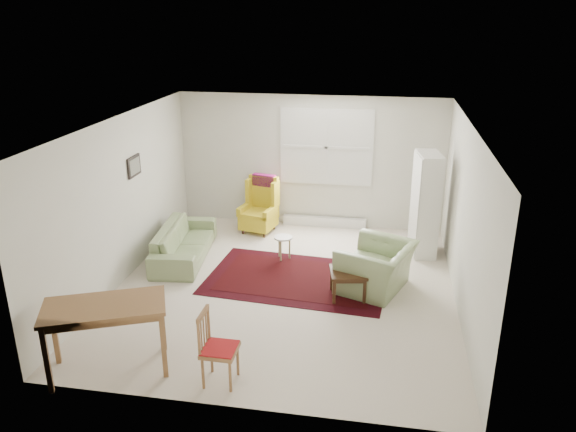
% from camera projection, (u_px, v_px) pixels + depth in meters
% --- Properties ---
extents(room, '(5.04, 5.54, 2.51)m').
position_uv_depth(room, '(288.00, 205.00, 8.22)').
color(room, beige).
rests_on(room, ground).
extents(rug, '(2.88, 1.99, 0.03)m').
position_uv_depth(rug, '(297.00, 278.00, 8.74)').
color(rug, black).
rests_on(rug, ground).
extents(sofa, '(0.94, 1.97, 0.77)m').
position_uv_depth(sofa, '(184.00, 236.00, 9.38)').
color(sofa, gray).
rests_on(sofa, ground).
extents(armchair, '(1.27, 1.35, 0.85)m').
position_uv_depth(armchair, '(376.00, 263.00, 8.31)').
color(armchair, gray).
rests_on(armchair, ground).
extents(wingback_chair, '(0.73, 0.76, 1.05)m').
position_uv_depth(wingback_chair, '(258.00, 205.00, 10.44)').
color(wingback_chair, gold).
rests_on(wingback_chair, ground).
extents(coffee_table, '(0.60, 0.60, 0.42)m').
position_uv_depth(coffee_table, '(348.00, 284.00, 8.13)').
color(coffee_table, '#3A2212').
rests_on(coffee_table, ground).
extents(stool, '(0.39, 0.39, 0.41)m').
position_uv_depth(stool, '(283.00, 248.00, 9.38)').
color(stool, white).
rests_on(stool, ground).
extents(cabinet, '(0.47, 0.75, 1.76)m').
position_uv_depth(cabinet, '(426.00, 204.00, 9.40)').
color(cabinet, silver).
rests_on(cabinet, ground).
extents(desk, '(1.50, 1.15, 0.85)m').
position_uv_depth(desk, '(108.00, 338.00, 6.41)').
color(desk, olive).
rests_on(desk, ground).
extents(desk_chair, '(0.39, 0.39, 0.88)m').
position_uv_depth(desk_chair, '(220.00, 348.00, 6.19)').
color(desk_chair, olive).
rests_on(desk_chair, ground).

